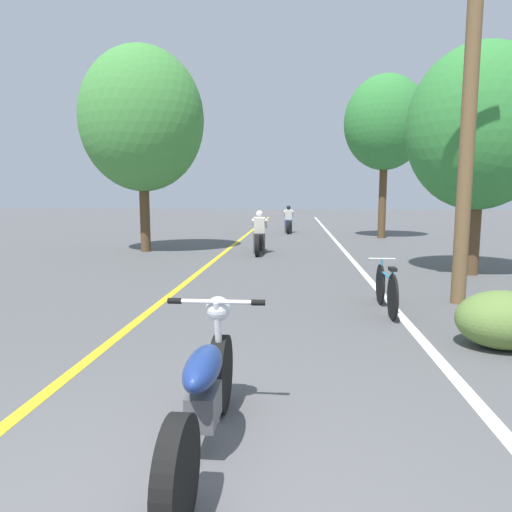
{
  "coord_description": "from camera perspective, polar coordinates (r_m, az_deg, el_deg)",
  "views": [
    {
      "loc": [
        0.6,
        -2.06,
        1.83
      ],
      "look_at": [
        -0.01,
        4.91,
        0.9
      ],
      "focal_mm": 32.0,
      "sensor_mm": 36.0,
      "label": 1
    }
  ],
  "objects": [
    {
      "name": "motorcycle_rider_lead",
      "position": [
        14.43,
        0.43,
        2.36
      ],
      "size": [
        0.5,
        2.1,
        1.37
      ],
      "color": "black",
      "rests_on": "ground"
    },
    {
      "name": "utility_pole",
      "position": [
        8.56,
        25.22,
        18.53
      ],
      "size": [
        1.1,
        0.24,
        6.93
      ],
      "color": "brown",
      "rests_on": "ground"
    },
    {
      "name": "bicycle_parked",
      "position": [
        7.52,
        15.96,
        -3.94
      ],
      "size": [
        0.44,
        1.68,
        0.79
      ],
      "color": "black",
      "rests_on": "ground"
    },
    {
      "name": "lane_stripe_center",
      "position": [
        15.25,
        -3.72,
        0.68
      ],
      "size": [
        0.14,
        48.0,
        0.01
      ],
      "primitive_type": "cube",
      "color": "yellow",
      "rests_on": "ground"
    },
    {
      "name": "lane_stripe_edge",
      "position": [
        15.16,
        11.09,
        0.51
      ],
      "size": [
        0.14,
        48.0,
        0.01
      ],
      "primitive_type": "cube",
      "color": "white",
      "rests_on": "ground"
    },
    {
      "name": "roadside_tree_right_near",
      "position": [
        11.72,
        26.15,
        14.16
      ],
      "size": [
        3.2,
        2.88,
        5.18
      ],
      "color": "#513A23",
      "rests_on": "ground"
    },
    {
      "name": "motorcycle_rider_far",
      "position": [
        22.57,
        4.08,
        4.2
      ],
      "size": [
        0.5,
        2.05,
        1.34
      ],
      "color": "black",
      "rests_on": "ground"
    },
    {
      "name": "motorcycle_foreground",
      "position": [
        3.37,
        -6.41,
        -16.7
      ],
      "size": [
        0.78,
        2.09,
        1.01
      ],
      "color": "black",
      "rests_on": "ground"
    },
    {
      "name": "roadside_tree_right_far",
      "position": [
        20.64,
        15.85,
        15.68
      ],
      "size": [
        3.43,
        3.08,
        6.84
      ],
      "color": "#513A23",
      "rests_on": "ground"
    },
    {
      "name": "roadside_bush",
      "position": [
        6.27,
        28.48,
        -7.01
      ],
      "size": [
        1.1,
        0.88,
        0.7
      ],
      "color": "#5B7A38",
      "rests_on": "ground"
    },
    {
      "name": "roadside_tree_left",
      "position": [
        15.56,
        -14.08,
        16.18
      ],
      "size": [
        3.95,
        3.55,
        6.5
      ],
      "color": "#513A23",
      "rests_on": "ground"
    }
  ]
}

